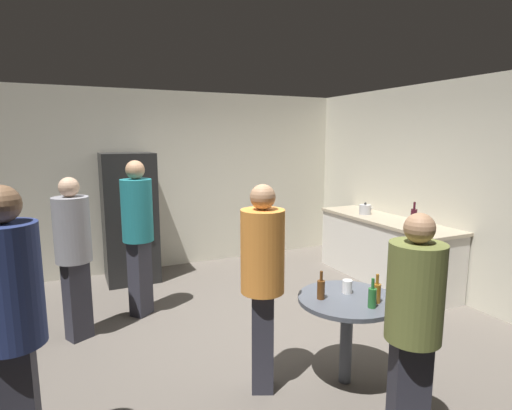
# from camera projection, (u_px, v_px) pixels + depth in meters

# --- Properties ---
(ground_plane) EXTENTS (5.20, 5.20, 0.10)m
(ground_plane) POSITION_uv_depth(u_px,v_px,m) (256.00, 336.00, 4.25)
(ground_plane) COLOR #5B544C
(wall_back) EXTENTS (5.32, 0.06, 2.70)m
(wall_back) POSITION_uv_depth(u_px,v_px,m) (185.00, 180.00, 6.37)
(wall_back) COLOR beige
(wall_back) RESTS_ON ground_plane
(wall_side_right) EXTENTS (0.06, 5.20, 2.70)m
(wall_side_right) POSITION_uv_depth(u_px,v_px,m) (445.00, 190.00, 5.12)
(wall_side_right) COLOR beige
(wall_side_right) RESTS_ON ground_plane
(refrigerator) EXTENTS (0.70, 0.68, 1.80)m
(refrigerator) POSITION_uv_depth(u_px,v_px,m) (130.00, 218.00, 5.68)
(refrigerator) COLOR black
(refrigerator) RESTS_ON ground_plane
(kitchen_counter) EXTENTS (0.64, 2.21, 0.90)m
(kitchen_counter) POSITION_uv_depth(u_px,v_px,m) (384.00, 250.00, 5.69)
(kitchen_counter) COLOR beige
(kitchen_counter) RESTS_ON ground_plane
(kettle) EXTENTS (0.24, 0.17, 0.18)m
(kettle) POSITION_uv_depth(u_px,v_px,m) (365.00, 209.00, 5.92)
(kettle) COLOR #B2B2B7
(kettle) RESTS_ON kitchen_counter
(wine_bottle_on_counter) EXTENTS (0.08, 0.08, 0.31)m
(wine_bottle_on_counter) POSITION_uv_depth(u_px,v_px,m) (414.00, 217.00, 5.11)
(wine_bottle_on_counter) COLOR #3F141E
(wine_bottle_on_counter) RESTS_ON kitchen_counter
(foreground_table) EXTENTS (0.80, 0.80, 0.73)m
(foreground_table) POSITION_uv_depth(u_px,v_px,m) (347.00, 310.00, 3.28)
(foreground_table) COLOR #4C515B
(foreground_table) RESTS_ON ground_plane
(beer_bottle_amber) EXTENTS (0.06, 0.06, 0.23)m
(beer_bottle_amber) POSITION_uv_depth(u_px,v_px,m) (377.00, 292.00, 3.15)
(beer_bottle_amber) COLOR #8C5919
(beer_bottle_amber) RESTS_ON foreground_table
(beer_bottle_brown) EXTENTS (0.06, 0.06, 0.23)m
(beer_bottle_brown) POSITION_uv_depth(u_px,v_px,m) (321.00, 289.00, 3.23)
(beer_bottle_brown) COLOR #593314
(beer_bottle_brown) RESTS_ON foreground_table
(beer_bottle_green) EXTENTS (0.06, 0.06, 0.23)m
(beer_bottle_green) POSITION_uv_depth(u_px,v_px,m) (372.00, 297.00, 3.06)
(beer_bottle_green) COLOR #26662D
(beer_bottle_green) RESTS_ON foreground_table
(plastic_cup_white) EXTENTS (0.08, 0.08, 0.11)m
(plastic_cup_white) POSITION_uv_depth(u_px,v_px,m) (347.00, 287.00, 3.35)
(plastic_cup_white) COLOR white
(plastic_cup_white) RESTS_ON foreground_table
(person_in_navy_shirt) EXTENTS (0.36, 0.36, 1.76)m
(person_in_navy_shirt) POSITION_uv_depth(u_px,v_px,m) (12.00, 316.00, 2.24)
(person_in_navy_shirt) COLOR #2D2D38
(person_in_navy_shirt) RESTS_ON ground_plane
(person_in_orange_shirt) EXTENTS (0.45, 0.45, 1.66)m
(person_in_orange_shirt) POSITION_uv_depth(u_px,v_px,m) (263.00, 273.00, 3.14)
(person_in_orange_shirt) COLOR #2D2D38
(person_in_orange_shirt) RESTS_ON ground_plane
(person_in_olive_shirt) EXTENTS (0.45, 0.45, 1.57)m
(person_in_olive_shirt) POSITION_uv_depth(u_px,v_px,m) (413.00, 318.00, 2.49)
(person_in_olive_shirt) COLOR #2D2D38
(person_in_olive_shirt) RESTS_ON ground_plane
(person_in_teal_shirt) EXTENTS (0.48, 0.48, 1.76)m
(person_in_teal_shirt) POSITION_uv_depth(u_px,v_px,m) (138.00, 226.00, 4.51)
(person_in_teal_shirt) COLOR #2D2D38
(person_in_teal_shirt) RESTS_ON ground_plane
(person_in_gray_shirt) EXTENTS (0.46, 0.46, 1.63)m
(person_in_gray_shirt) POSITION_uv_depth(u_px,v_px,m) (73.00, 247.00, 3.96)
(person_in_gray_shirt) COLOR #2D2D38
(person_in_gray_shirt) RESTS_ON ground_plane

